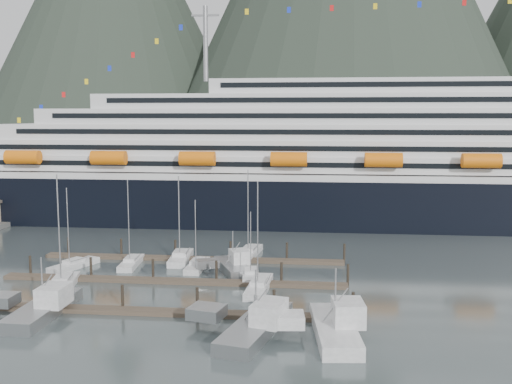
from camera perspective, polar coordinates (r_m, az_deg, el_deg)
ground at (r=80.27m, az=-5.00°, el=-9.29°), size 1600.00×1600.00×0.00m
cruise_ship at (r=131.68m, az=12.68°, el=2.39°), size 210.00×30.40×50.30m
dock_near at (r=72.11m, az=-10.48°, el=-11.06°), size 48.18×2.28×3.20m
dock_mid at (r=84.10m, az=-7.93°, el=-8.34°), size 48.18×2.28×3.20m
dock_far at (r=96.34m, az=-6.04°, el=-6.30°), size 48.18×2.28×3.20m
sailboat_a at (r=84.76m, az=-17.92°, el=-8.41°), size 4.76×10.01×15.85m
sailboat_b at (r=95.10m, az=-16.96°, el=-6.70°), size 5.39×9.06×12.68m
sailboat_c at (r=91.07m, az=-5.62°, el=-7.03°), size 2.42×8.46×10.94m
sailboat_d at (r=79.85m, az=0.27°, el=-9.03°), size 2.97×10.73×14.99m
sailboat_e at (r=94.29m, az=-11.81°, el=-6.65°), size 2.98×8.91×13.72m
sailboat_f at (r=95.94m, az=-7.18°, el=-6.29°), size 3.57×9.87×14.13m
sailboat_g at (r=98.70m, az=-0.63°, el=-5.86°), size 3.49×10.41×14.74m
sailboat_h at (r=85.43m, az=-0.51°, el=-7.97°), size 3.17×7.97×10.00m
trawler_a at (r=74.33m, az=-19.72°, el=-10.30°), size 9.83×13.67×7.52m
trawler_c at (r=64.68m, az=-0.17°, el=-12.51°), size 11.21×15.35×7.62m
trawler_d at (r=64.28m, az=7.37°, el=-12.66°), size 10.27×13.84×8.08m
trawler_e at (r=88.99m, az=-2.29°, el=-7.03°), size 9.05×10.73×6.63m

